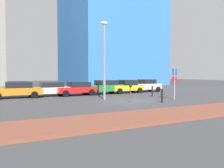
% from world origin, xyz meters
% --- Properties ---
extents(ground_plane, '(120.00, 120.00, 0.00)m').
position_xyz_m(ground_plane, '(0.00, 0.00, 0.00)').
color(ground_plane, '#424244').
extents(sidewalk_brick, '(40.00, 3.24, 0.14)m').
position_xyz_m(sidewalk_brick, '(0.00, -6.52, 0.07)').
color(sidewalk_brick, brown).
rests_on(sidewalk_brick, ground).
extents(parked_car_orange, '(4.56, 2.29, 1.49)m').
position_xyz_m(parked_car_orange, '(-7.92, 7.07, 0.78)').
color(parked_car_orange, orange).
rests_on(parked_car_orange, ground).
extents(parked_car_white, '(4.51, 1.95, 1.39)m').
position_xyz_m(parked_car_white, '(-4.87, 7.32, 0.73)').
color(parked_car_white, white).
rests_on(parked_car_white, ground).
extents(parked_car_red, '(4.10, 2.12, 1.38)m').
position_xyz_m(parked_car_red, '(-2.23, 6.89, 0.73)').
color(parked_car_red, red).
rests_on(parked_car_red, ground).
extents(parked_car_green, '(4.45, 2.24, 1.51)m').
position_xyz_m(parked_car_green, '(1.05, 7.17, 0.79)').
color(parked_car_green, '#237238').
rests_on(parked_car_green, ground).
extents(parked_car_yellow, '(4.05, 2.02, 1.51)m').
position_xyz_m(parked_car_yellow, '(3.89, 7.07, 0.76)').
color(parked_car_yellow, gold).
rests_on(parked_car_yellow, ground).
extents(parked_car_silver, '(3.94, 1.98, 1.52)m').
position_xyz_m(parked_car_silver, '(6.92, 7.54, 0.78)').
color(parked_car_silver, '#B7BABF').
rests_on(parked_car_silver, ground).
extents(parking_sign_post, '(0.60, 0.10, 2.68)m').
position_xyz_m(parking_sign_post, '(3.76, -0.91, 1.68)').
color(parking_sign_post, gray).
rests_on(parking_sign_post, ground).
extents(parking_meter, '(0.18, 0.14, 1.46)m').
position_xyz_m(parking_meter, '(-0.55, -0.69, 0.94)').
color(parking_meter, '#4C4C51').
rests_on(parking_meter, ground).
extents(street_lamp, '(0.70, 0.36, 6.67)m').
position_xyz_m(street_lamp, '(-1.47, 2.01, 3.95)').
color(street_lamp, gray).
rests_on(street_lamp, ground).
extents(traffic_bollard_near, '(0.13, 0.13, 1.02)m').
position_xyz_m(traffic_bollard_near, '(3.97, 2.39, 0.51)').
color(traffic_bollard_near, black).
rests_on(traffic_bollard_near, ground).
extents(traffic_bollard_mid, '(0.15, 0.15, 1.07)m').
position_xyz_m(traffic_bollard_mid, '(1.56, -1.91, 0.53)').
color(traffic_bollard_mid, black).
rests_on(traffic_bollard_mid, ground).
extents(building_colorful_midrise, '(17.09, 17.87, 29.72)m').
position_xyz_m(building_colorful_midrise, '(12.70, 27.99, 14.86)').
color(building_colorful_midrise, '#3372BF').
rests_on(building_colorful_midrise, ground).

